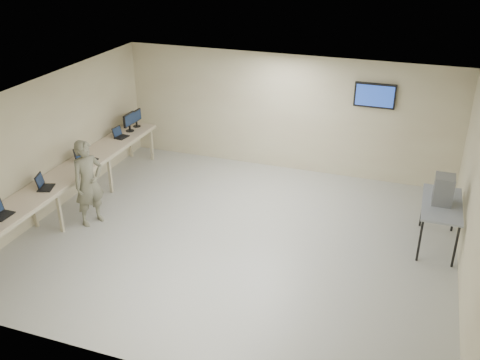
% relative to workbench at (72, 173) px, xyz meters
% --- Properties ---
extents(room, '(8.01, 7.01, 2.81)m').
position_rel_workbench_xyz_m(room, '(3.62, 0.06, 0.58)').
color(room, beige).
rests_on(room, ground).
extents(workbench, '(0.76, 6.00, 0.90)m').
position_rel_workbench_xyz_m(workbench, '(0.00, 0.00, 0.00)').
color(workbench, beige).
rests_on(workbench, ground).
extents(laptop_1, '(0.38, 0.41, 0.27)m').
position_rel_workbench_xyz_m(laptop_1, '(-0.01, -0.88, 0.14)').
color(laptop_1, black).
rests_on(laptop_1, workbench).
extents(laptop_2, '(0.41, 0.44, 0.30)m').
position_rel_workbench_xyz_m(laptop_2, '(-0.01, 0.50, 0.15)').
color(laptop_2, black).
rests_on(laptop_2, workbench).
extents(laptop_3, '(0.30, 0.35, 0.25)m').
position_rel_workbench_xyz_m(laptop_3, '(-0.03, 1.94, 0.14)').
color(laptop_3, black).
rests_on(laptop_3, workbench).
extents(monitor_near, '(0.20, 0.45, 0.45)m').
position_rel_workbench_xyz_m(monitor_near, '(-0.01, 2.39, 0.34)').
color(monitor_near, black).
rests_on(monitor_near, workbench).
extents(monitor_far, '(0.19, 0.42, 0.41)m').
position_rel_workbench_xyz_m(monitor_far, '(-0.01, 2.73, 0.32)').
color(monitor_far, black).
rests_on(monitor_far, workbench).
extents(soldier, '(0.65, 0.76, 1.76)m').
position_rel_workbench_xyz_m(soldier, '(0.65, -0.38, 0.05)').
color(soldier, '#5C634F').
rests_on(soldier, ground).
extents(side_table, '(0.69, 1.49, 0.89)m').
position_rel_workbench_xyz_m(side_table, '(7.19, 1.01, -0.01)').
color(side_table, gray).
rests_on(side_table, ground).
extents(storage_bins, '(0.34, 0.38, 0.54)m').
position_rel_workbench_xyz_m(storage_bins, '(7.17, 1.01, 0.33)').
color(storage_bins, gray).
rests_on(storage_bins, side_table).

